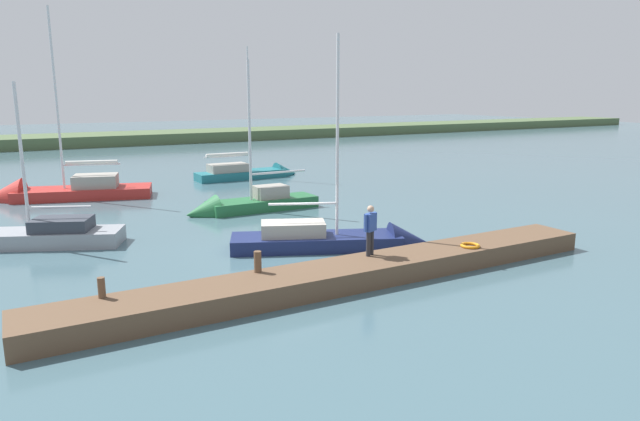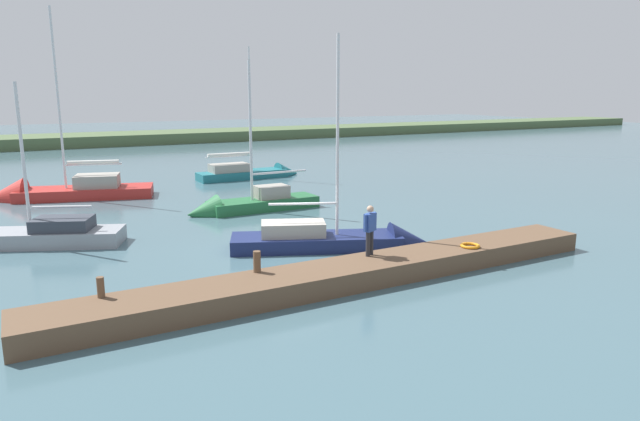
{
  "view_description": "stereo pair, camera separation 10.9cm",
  "coord_description": "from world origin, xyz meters",
  "px_view_note": "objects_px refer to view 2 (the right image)",
  "views": [
    {
      "loc": [
        8.9,
        18.34,
        5.81
      ],
      "look_at": [
        -0.78,
        1.0,
        1.62
      ],
      "focal_mm": 31.51,
      "sensor_mm": 36.0,
      "label": 1
    },
    {
      "loc": [
        8.8,
        18.39,
        5.81
      ],
      "look_at": [
        -0.78,
        1.0,
        1.62
      ],
      "focal_mm": 31.51,
      "sensor_mm": 36.0,
      "label": 2
    }
  ],
  "objects_px": {
    "sailboat_near_dock": "(24,240)",
    "person_on_dock": "(370,227)",
    "sailboat_mid_channel": "(58,195)",
    "mooring_post_near": "(257,262)",
    "sailboat_far_left": "(246,207)",
    "sailboat_outer_mooring": "(341,243)",
    "life_ring_buoy": "(470,246)",
    "sailboat_inner_slip": "(254,175)",
    "mooring_post_far": "(101,287)"
  },
  "relations": [
    {
      "from": "sailboat_near_dock",
      "to": "person_on_dock",
      "type": "distance_m",
      "value": 13.57
    },
    {
      "from": "sailboat_mid_channel",
      "to": "sailboat_near_dock",
      "type": "height_order",
      "value": "sailboat_mid_channel"
    },
    {
      "from": "mooring_post_near",
      "to": "person_on_dock",
      "type": "height_order",
      "value": "person_on_dock"
    },
    {
      "from": "sailboat_far_left",
      "to": "sailboat_near_dock",
      "type": "xyz_separation_m",
      "value": [
        9.86,
        1.9,
        -0.01
      ]
    },
    {
      "from": "person_on_dock",
      "to": "sailboat_mid_channel",
      "type": "bearing_deg",
      "value": -2.38
    },
    {
      "from": "sailboat_near_dock",
      "to": "sailboat_outer_mooring",
      "type": "bearing_deg",
      "value": 173.1
    },
    {
      "from": "life_ring_buoy",
      "to": "sailboat_inner_slip",
      "type": "bearing_deg",
      "value": -93.11
    },
    {
      "from": "sailboat_inner_slip",
      "to": "mooring_post_far",
      "type": "bearing_deg",
      "value": -122.28
    },
    {
      "from": "sailboat_far_left",
      "to": "sailboat_near_dock",
      "type": "distance_m",
      "value": 10.04
    },
    {
      "from": "sailboat_near_dock",
      "to": "sailboat_inner_slip",
      "type": "xyz_separation_m",
      "value": [
        -14.5,
        -12.17,
        0.01
      ]
    },
    {
      "from": "mooring_post_near",
      "to": "sailboat_far_left",
      "type": "xyz_separation_m",
      "value": [
        -3.98,
        -11.09,
        -0.73
      ]
    },
    {
      "from": "sailboat_inner_slip",
      "to": "person_on_dock",
      "type": "xyz_separation_m",
      "value": [
        4.78,
        21.53,
        1.36
      ]
    },
    {
      "from": "sailboat_near_dock",
      "to": "person_on_dock",
      "type": "height_order",
      "value": "sailboat_near_dock"
    },
    {
      "from": "mooring_post_far",
      "to": "person_on_dock",
      "type": "relative_size",
      "value": 0.33
    },
    {
      "from": "mooring_post_near",
      "to": "mooring_post_far",
      "type": "relative_size",
      "value": 1.16
    },
    {
      "from": "person_on_dock",
      "to": "mooring_post_far",
      "type": "bearing_deg",
      "value": 64.61
    },
    {
      "from": "mooring_post_far",
      "to": "life_ring_buoy",
      "type": "bearing_deg",
      "value": 175.17
    },
    {
      "from": "sailboat_outer_mooring",
      "to": "sailboat_near_dock",
      "type": "xyz_separation_m",
      "value": [
        10.57,
        -6.21,
        0.02
      ]
    },
    {
      "from": "sailboat_near_dock",
      "to": "sailboat_inner_slip",
      "type": "bearing_deg",
      "value": -116.48
    },
    {
      "from": "sailboat_inner_slip",
      "to": "life_ring_buoy",
      "type": "bearing_deg",
      "value": -94.18
    },
    {
      "from": "mooring_post_far",
      "to": "sailboat_far_left",
      "type": "height_order",
      "value": "sailboat_far_left"
    },
    {
      "from": "mooring_post_near",
      "to": "mooring_post_far",
      "type": "height_order",
      "value": "mooring_post_near"
    },
    {
      "from": "mooring_post_far",
      "to": "sailboat_far_left",
      "type": "xyz_separation_m",
      "value": [
        -8.3,
        -11.09,
        -0.69
      ]
    },
    {
      "from": "sailboat_near_dock",
      "to": "person_on_dock",
      "type": "xyz_separation_m",
      "value": [
        -9.72,
        9.37,
        1.37
      ]
    },
    {
      "from": "mooring_post_far",
      "to": "sailboat_outer_mooring",
      "type": "distance_m",
      "value": 9.52
    },
    {
      "from": "mooring_post_near",
      "to": "sailboat_near_dock",
      "type": "distance_m",
      "value": 10.94
    },
    {
      "from": "life_ring_buoy",
      "to": "sailboat_mid_channel",
      "type": "height_order",
      "value": "sailboat_mid_channel"
    },
    {
      "from": "mooring_post_near",
      "to": "sailboat_near_dock",
      "type": "bearing_deg",
      "value": -57.4
    },
    {
      "from": "sailboat_inner_slip",
      "to": "person_on_dock",
      "type": "relative_size",
      "value": 5.81
    },
    {
      "from": "sailboat_inner_slip",
      "to": "person_on_dock",
      "type": "bearing_deg",
      "value": -103.59
    },
    {
      "from": "mooring_post_near",
      "to": "sailboat_mid_channel",
      "type": "distance_m",
      "value": 19.69
    },
    {
      "from": "sailboat_outer_mooring",
      "to": "mooring_post_far",
      "type": "bearing_deg",
      "value": -138.31
    },
    {
      "from": "sailboat_outer_mooring",
      "to": "sailboat_mid_channel",
      "type": "distance_m",
      "value": 18.44
    },
    {
      "from": "mooring_post_far",
      "to": "life_ring_buoy",
      "type": "height_order",
      "value": "mooring_post_far"
    },
    {
      "from": "sailboat_far_left",
      "to": "sailboat_near_dock",
      "type": "relative_size",
      "value": 1.17
    },
    {
      "from": "sailboat_far_left",
      "to": "sailboat_near_dock",
      "type": "height_order",
      "value": "sailboat_far_left"
    },
    {
      "from": "mooring_post_far",
      "to": "sailboat_far_left",
      "type": "distance_m",
      "value": 13.87
    },
    {
      "from": "mooring_post_far",
      "to": "sailboat_far_left",
      "type": "relative_size",
      "value": 0.07
    },
    {
      "from": "sailboat_far_left",
      "to": "life_ring_buoy",
      "type": "bearing_deg",
      "value": 105.3
    },
    {
      "from": "sailboat_far_left",
      "to": "sailboat_inner_slip",
      "type": "xyz_separation_m",
      "value": [
        -4.64,
        -10.27,
        -0.0
      ]
    },
    {
      "from": "mooring_post_far",
      "to": "sailboat_outer_mooring",
      "type": "relative_size",
      "value": 0.06
    },
    {
      "from": "mooring_post_far",
      "to": "sailboat_mid_channel",
      "type": "relative_size",
      "value": 0.05
    },
    {
      "from": "mooring_post_far",
      "to": "sailboat_outer_mooring",
      "type": "xyz_separation_m",
      "value": [
        -9.01,
        -2.99,
        -0.72
      ]
    },
    {
      "from": "sailboat_mid_channel",
      "to": "sailboat_inner_slip",
      "type": "xyz_separation_m",
      "value": [
        -12.57,
        -2.08,
        0.01
      ]
    },
    {
      "from": "mooring_post_far",
      "to": "sailboat_inner_slip",
      "type": "relative_size",
      "value": 0.06
    },
    {
      "from": "sailboat_far_left",
      "to": "person_on_dock",
      "type": "height_order",
      "value": "sailboat_far_left"
    },
    {
      "from": "sailboat_inner_slip",
      "to": "sailboat_far_left",
      "type": "bearing_deg",
      "value": -115.39
    },
    {
      "from": "sailboat_near_dock",
      "to": "person_on_dock",
      "type": "relative_size",
      "value": 4.2
    },
    {
      "from": "mooring_post_far",
      "to": "sailboat_near_dock",
      "type": "distance_m",
      "value": 9.35
    },
    {
      "from": "sailboat_mid_channel",
      "to": "life_ring_buoy",
      "type": "bearing_deg",
      "value": 134.82
    }
  ]
}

